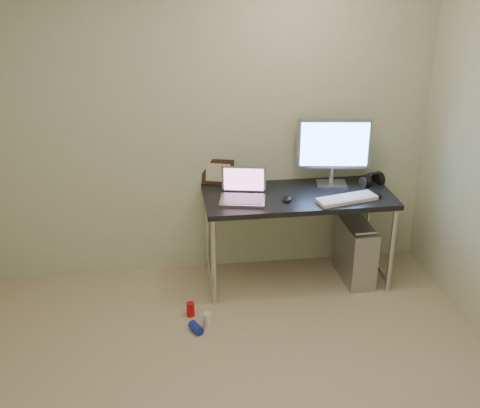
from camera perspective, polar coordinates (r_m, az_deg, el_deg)
name	(u,v)px	position (r m, az deg, el deg)	size (l,w,h in m)	color
wall_back	(210,123)	(4.68, -2.85, 7.69)	(3.50, 0.02, 2.50)	beige
desk	(298,204)	(4.68, 5.50, -0.04)	(1.45, 0.64, 0.75)	black
tower_computer	(356,252)	(4.94, 10.91, -4.47)	(0.22, 0.47, 0.52)	#A5A6AA
cable_a	(339,218)	(5.13, 9.41, -1.28)	(0.01, 0.01, 0.70)	black
cable_b	(350,220)	(5.14, 10.42, -1.51)	(0.01, 0.01, 0.72)	black
can_red	(190,309)	(4.50, -4.72, -9.93)	(0.06, 0.06, 0.11)	red
can_white	(207,320)	(4.37, -3.14, -10.93)	(0.06, 0.06, 0.11)	white
can_blue	(196,328)	(4.34, -4.19, -11.63)	(0.06, 0.06, 0.12)	#1728AE
laptop	(243,192)	(4.52, 0.30, 1.14)	(0.39, 0.34, 0.23)	#AEB0B7
monitor	(334,147)	(4.75, 8.88, 5.37)	(0.57, 0.20, 0.54)	#AEB0B7
keyboard	(347,199)	(4.57, 10.09, 0.48)	(0.46, 0.15, 0.03)	white
mouse_right	(376,194)	(4.70, 12.78, 0.97)	(0.07, 0.11, 0.04)	black
mouse_left	(287,198)	(4.52, 4.51, 0.57)	(0.07, 0.11, 0.04)	black
headphones	(372,180)	(4.92, 12.40, 2.22)	(0.21, 0.12, 0.12)	black
picture_frame	(218,172)	(4.78, -2.11, 3.05)	(0.26, 0.03, 0.20)	black
webcam	(236,173)	(4.78, -0.37, 2.91)	(0.05, 0.04, 0.13)	silver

